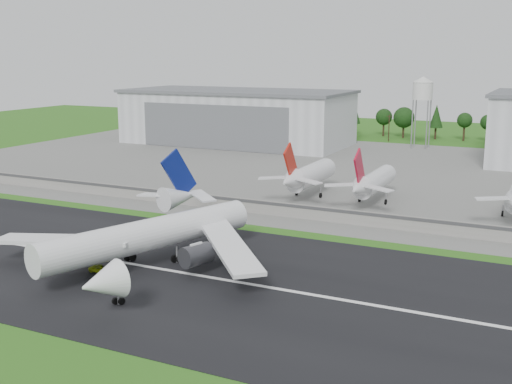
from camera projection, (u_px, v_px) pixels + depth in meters
The scene contains 13 objects.
ground at pixel (206, 302), 100.88m from camera, with size 600.00×600.00×0.00m, color #225F16.
runway at pixel (235, 282), 109.67m from camera, with size 320.00×60.00×0.10m, color black.
runway_centerline at pixel (235, 282), 109.66m from camera, with size 220.00×1.00×0.02m, color white.
apron at pixel (393, 175), 206.51m from camera, with size 320.00×150.00×0.10m, color slate.
blast_fence at pixel (325, 214), 148.91m from camera, with size 240.00×0.61×3.50m.
hangar_west at pixel (237, 117), 277.62m from camera, with size 97.00×44.00×23.20m.
water_tower at pixel (423, 88), 260.70m from camera, with size 8.40×8.40×29.40m.
utility_poles at pixel (439, 144), 276.95m from camera, with size 230.00×3.00×12.00m, color black, non-canonical shape.
treeline at pixel (445, 140), 290.15m from camera, with size 320.00×16.00×22.00m, color black, non-canonical shape.
main_airliner at pixel (148, 243), 115.74m from camera, with size 53.89×57.50×18.17m.
ground_vehicle at pixel (101, 269), 114.37m from camera, with size 2.01×4.35×1.21m, color #B7D619.
parked_jet_red_a at pixel (307, 176), 172.47m from camera, with size 7.36×31.29×16.67m.
parked_jet_red_b at pixel (372, 182), 164.88m from camera, with size 7.36×31.29×16.39m.
Camera 1 is at (48.45, -82.06, 38.20)m, focal length 45.00 mm.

